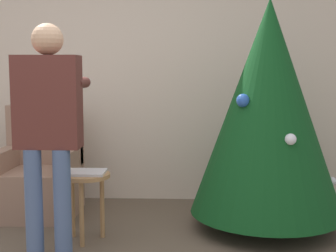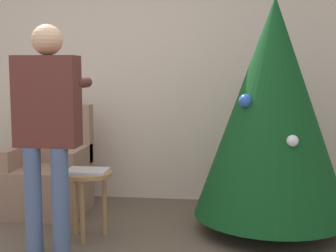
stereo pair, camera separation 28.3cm
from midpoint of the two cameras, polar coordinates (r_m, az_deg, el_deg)
The scene contains 6 objects.
wall_back at distance 4.84m, azimuth -3.31°, elevation 7.01°, with size 8.00×0.06×2.70m.
christmas_tree at distance 3.90m, azimuth 14.69°, elevation 2.13°, with size 1.26×1.26×1.91m.
armchair at distance 4.55m, azimuth -12.56°, elevation -5.90°, with size 0.71×0.67×1.00m.
person_standing at distance 3.33m, azimuth -12.14°, elevation 0.78°, with size 0.45×0.57×1.65m.
side_stool at distance 3.74m, azimuth -7.68°, elevation -7.03°, with size 0.39×0.39×0.53m.
laptop at distance 3.71m, azimuth -7.71°, elevation -5.46°, with size 0.32×0.24×0.02m.
Camera 2 is at (0.99, -2.52, 1.32)m, focal length 50.00 mm.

